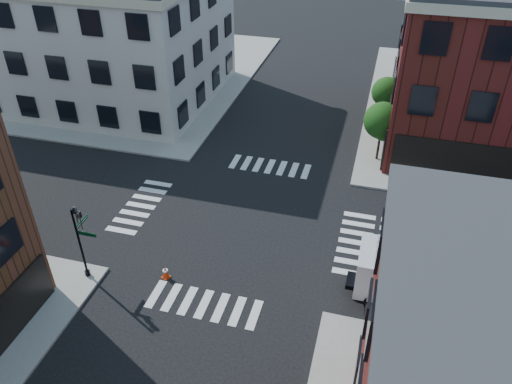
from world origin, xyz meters
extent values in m
plane|color=black|center=(0.00, 0.00, 0.00)|extent=(120.00, 120.00, 0.00)
cube|color=gray|center=(-21.00, 21.00, 0.07)|extent=(30.00, 30.00, 0.15)
cube|color=beige|center=(-19.00, 16.00, 5.50)|extent=(22.00, 16.00, 11.00)
cylinder|color=black|center=(7.50, 10.00, 0.89)|extent=(0.18, 0.18, 1.47)
cylinder|color=black|center=(7.50, 10.00, 1.62)|extent=(0.12, 0.12, 1.47)
sphere|color=#123B10|center=(7.50, 10.00, 3.30)|extent=(2.69, 2.69, 2.69)
sphere|color=#123B10|center=(7.75, 9.90, 2.75)|extent=(1.85, 1.85, 1.85)
cylinder|color=black|center=(7.50, 16.00, 0.81)|extent=(0.18, 0.18, 1.33)
cylinder|color=black|center=(7.50, 16.00, 1.48)|extent=(0.12, 0.12, 1.33)
sphere|color=#123B10|center=(7.50, 16.00, 3.00)|extent=(2.43, 2.43, 2.43)
sphere|color=#123B10|center=(7.75, 15.90, 2.51)|extent=(1.67, 1.67, 1.67)
cylinder|color=black|center=(-6.80, -6.80, 2.30)|extent=(0.12, 0.12, 4.60)
cylinder|color=black|center=(-6.80, -6.80, 0.30)|extent=(0.28, 0.28, 0.30)
cube|color=#053819|center=(-6.25, -6.80, 3.15)|extent=(1.10, 0.03, 0.22)
cube|color=#053819|center=(-6.80, -6.25, 3.40)|extent=(0.03, 1.10, 0.22)
imported|color=black|center=(-6.45, -6.70, 3.90)|extent=(0.22, 0.18, 1.10)
imported|color=black|center=(-6.90, -6.45, 3.90)|extent=(0.18, 0.22, 1.10)
cube|color=white|center=(12.70, -3.89, 2.35)|extent=(6.49, 2.82, 3.47)
cube|color=maroon|center=(12.69, -5.31, 2.35)|extent=(2.46, 0.05, 0.78)
cube|color=maroon|center=(12.70, -2.47, 2.35)|extent=(2.46, 0.05, 0.78)
cube|color=silver|center=(8.45, -3.87, 1.73)|extent=(2.24, 2.69, 2.24)
cube|color=black|center=(7.39, -3.87, 2.12)|extent=(0.12, 2.12, 1.01)
cube|color=black|center=(11.35, -3.88, 0.56)|extent=(8.95, 1.15, 0.28)
cylinder|color=black|center=(8.44, -5.05, 0.56)|extent=(1.12, 0.40, 1.12)
cylinder|color=black|center=(8.45, -2.70, 0.56)|extent=(1.12, 0.40, 1.12)
cylinder|color=black|center=(12.47, -5.06, 0.56)|extent=(1.12, 0.40, 1.12)
cylinder|color=black|center=(12.48, -2.71, 0.56)|extent=(1.12, 0.40, 1.12)
cylinder|color=black|center=(15.16, -2.72, 0.56)|extent=(1.12, 0.40, 1.12)
cube|color=red|center=(-2.68, -5.70, 0.02)|extent=(0.53, 0.53, 0.04)
cone|color=red|center=(-2.68, -5.70, 0.38)|extent=(0.50, 0.50, 0.76)
cylinder|color=white|center=(-2.68, -5.70, 0.49)|extent=(0.29, 0.29, 0.09)
camera|label=1|loc=(7.31, -23.48, 19.36)|focal=35.00mm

